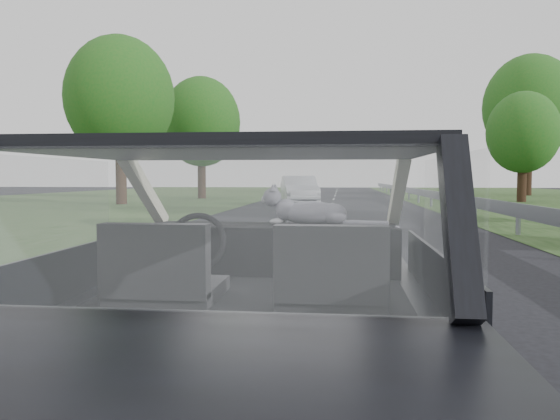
% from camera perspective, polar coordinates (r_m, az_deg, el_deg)
% --- Properties ---
extents(subject_car, '(1.80, 4.00, 1.45)m').
position_cam_1_polar(subject_car, '(2.87, -2.60, -8.10)').
color(subject_car, black).
rests_on(subject_car, ground).
extents(dashboard, '(1.58, 0.45, 0.30)m').
position_cam_1_polar(dashboard, '(3.46, -0.98, -4.03)').
color(dashboard, black).
rests_on(dashboard, subject_car).
extents(driver_seat, '(0.50, 0.72, 0.42)m').
position_cam_1_polar(driver_seat, '(2.66, -12.18, -5.71)').
color(driver_seat, '#242425').
rests_on(driver_seat, subject_car).
extents(passenger_seat, '(0.50, 0.72, 0.42)m').
position_cam_1_polar(passenger_seat, '(2.53, 5.39, -6.14)').
color(passenger_seat, '#242425').
rests_on(passenger_seat, subject_car).
extents(steering_wheel, '(0.36, 0.36, 0.04)m').
position_cam_1_polar(steering_wheel, '(3.25, -8.69, -3.33)').
color(steering_wheel, black).
rests_on(steering_wheel, dashboard).
extents(cat, '(0.59, 0.24, 0.26)m').
position_cam_1_polar(cat, '(3.45, 3.38, -0.16)').
color(cat, gray).
rests_on(cat, dashboard).
extents(guardrail, '(0.05, 90.00, 0.32)m').
position_cam_1_polar(guardrail, '(13.37, 23.17, 0.05)').
color(guardrail, gray).
rests_on(guardrail, ground).
extents(other_car, '(2.39, 4.45, 1.39)m').
position_cam_1_polar(other_car, '(25.17, 2.01, 2.02)').
color(other_car, silver).
rests_on(other_car, ground).
extents(highway_sign, '(0.45, 0.90, 2.34)m').
position_cam_1_polar(highway_sign, '(23.71, 18.44, 2.91)').
color(highway_sign, '#0E6624').
rests_on(highway_sign, ground).
extents(tree_2, '(4.06, 4.06, 5.68)m').
position_cam_1_polar(tree_2, '(31.75, 24.03, 5.89)').
color(tree_2, '#1C5B1A').
rests_on(tree_2, ground).
extents(tree_3, '(7.63, 7.63, 9.87)m').
position_cam_1_polar(tree_3, '(43.70, 24.59, 7.86)').
color(tree_3, '#1C5B1A').
rests_on(tree_3, ground).
extents(tree_5, '(6.02, 6.02, 7.89)m').
position_cam_1_polar(tree_5, '(27.75, -16.36, 8.73)').
color(tree_5, '#1C5B1A').
rests_on(tree_5, ground).
extents(tree_6, '(5.41, 5.41, 7.32)m').
position_cam_1_polar(tree_6, '(34.44, -8.21, 7.30)').
color(tree_6, '#1C5B1A').
rests_on(tree_6, ground).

